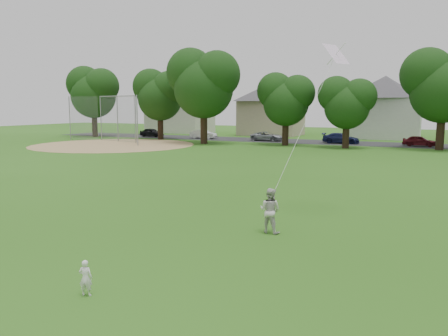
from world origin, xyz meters
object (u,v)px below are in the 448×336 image
at_px(toddler, 86,278).
at_px(older_boy, 270,211).
at_px(baseball_backstop, 114,119).
at_px(kite, 305,123).

bearing_deg(toddler, older_boy, -127.22).
height_order(toddler, older_boy, older_boy).
distance_m(toddler, baseball_backstop, 45.05).
bearing_deg(older_boy, baseball_backstop, -36.57).
relative_size(kite, baseball_backstop, 0.52).
bearing_deg(toddler, kite, -127.56).
relative_size(toddler, kite, 0.13).
distance_m(toddler, older_boy, 6.85).
bearing_deg(baseball_backstop, older_boy, -43.11).
bearing_deg(older_boy, kite, -102.23).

